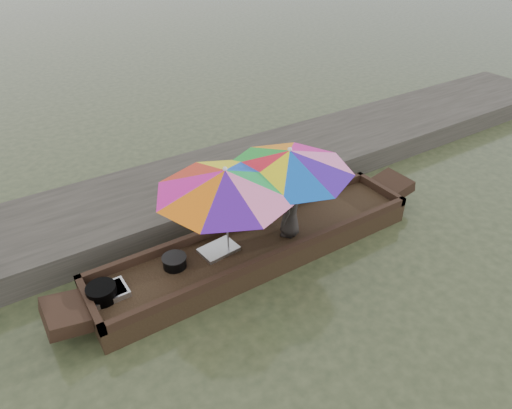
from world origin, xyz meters
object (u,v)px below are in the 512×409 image
boat_hull (259,248)px  umbrella_stern (288,191)px  supply_bag (263,217)px  cooking_pot (102,293)px  tray_crayfish (106,294)px  vendor (291,208)px  tray_scallop (219,250)px  charcoal_grill (175,262)px  umbrella_bow (227,212)px

boat_hull → umbrella_stern: bearing=0.0°
boat_hull → umbrella_stern: size_ratio=2.75×
supply_bag → umbrella_stern: bearing=-58.5°
supply_bag → cooking_pot: bearing=-174.0°
boat_hull → tray_crayfish: (-2.54, 0.09, 0.22)m
vendor → umbrella_stern: 0.29m
tray_scallop → supply_bag: (1.03, 0.27, 0.10)m
umbrella_stern → charcoal_grill: bearing=175.6°
boat_hull → cooking_pot: bearing=178.3°
vendor → charcoal_grill: bearing=-48.7°
tray_crayfish → vendor: 3.11m
supply_bag → boat_hull: bearing=-130.0°
umbrella_bow → umbrella_stern: 1.15m
tray_scallop → umbrella_bow: bearing=-44.7°
tray_crayfish → charcoal_grill: charcoal_grill is taller
boat_hull → vendor: size_ratio=5.47×
boat_hull → tray_scallop: bearing=170.8°
cooking_pot → umbrella_bow: umbrella_bow is taller
vendor → umbrella_bow: size_ratio=0.48×
charcoal_grill → tray_crayfish: bearing=-176.9°
tray_scallop → boat_hull: bearing=-9.2°
cooking_pot → supply_bag: 2.93m
umbrella_bow → charcoal_grill: bearing=169.9°
tray_crayfish → cooking_pot: bearing=-162.0°
umbrella_stern → umbrella_bow: bearing=180.0°
tray_crayfish → tray_scallop: bearing=0.6°
cooking_pot → tray_scallop: size_ratio=0.71×
tray_scallop → umbrella_bow: size_ratio=0.28×
boat_hull → tray_crayfish: tray_crayfish is taller
umbrella_bow → umbrella_stern: (1.15, 0.00, 0.00)m
vendor → umbrella_stern: umbrella_stern is taller
tray_crayfish → tray_scallop: size_ratio=1.00×
umbrella_bow → umbrella_stern: size_ratio=1.04×
umbrella_stern → cooking_pot: bearing=178.6°
tray_scallop → charcoal_grill: bearing=176.9°
tray_scallop → umbrella_stern: (1.26, -0.11, 0.74)m
boat_hull → vendor: vendor is taller
boat_hull → umbrella_stern: (0.56, 0.00, 0.95)m
supply_bag → umbrella_stern: (0.23, -0.38, 0.65)m
cooking_pot → tray_crayfish: bearing=18.0°
tray_crayfish → vendor: bearing=-4.2°
tray_scallop → vendor: 1.35m
supply_bag → umbrella_bow: size_ratio=0.13×
cooking_pot → umbrella_stern: 3.22m
cooking_pot → charcoal_grill: cooking_pot is taller
vendor → umbrella_bow: umbrella_bow is taller
charcoal_grill → supply_bag: (1.77, 0.23, 0.05)m
tray_crayfish → vendor: size_ratio=0.57×
cooking_pot → supply_bag: (2.92, 0.31, 0.02)m
charcoal_grill → supply_bag: supply_bag is taller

